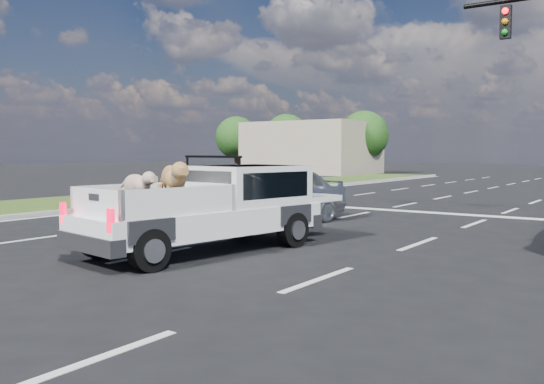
{
  "coord_description": "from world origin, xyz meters",
  "views": [
    {
      "loc": [
        5.94,
        -7.19,
        1.87
      ],
      "look_at": [
        -0.48,
        2.0,
        1.08
      ],
      "focal_mm": 38.0,
      "sensor_mm": 36.0,
      "label": 1
    }
  ],
  "objects": [
    {
      "name": "road_markings",
      "position": [
        0.0,
        6.56,
        0.01
      ],
      "size": [
        17.75,
        60.0,
        0.01
      ],
      "color": "silver",
      "rests_on": "ground"
    },
    {
      "name": "tree_far_b",
      "position": [
        -24.0,
        38.0,
        3.29
      ],
      "size": [
        4.2,
        4.2,
        5.4
      ],
      "color": "#332114",
      "rests_on": "ground"
    },
    {
      "name": "silver_sedan",
      "position": [
        -2.57,
        5.06,
        0.75
      ],
      "size": [
        2.55,
        4.64,
        1.5
      ],
      "primitive_type": "imported",
      "rotation": [
        0.0,
        0.0,
        -0.19
      ],
      "color": "#B1B4B9",
      "rests_on": "ground"
    },
    {
      "name": "tree_far_a",
      "position": [
        -30.0,
        38.0,
        3.29
      ],
      "size": [
        4.2,
        4.2,
        5.4
      ],
      "color": "#332114",
      "rests_on": "ground"
    },
    {
      "name": "pickup_truck",
      "position": [
        -1.16,
        0.98,
        0.84
      ],
      "size": [
        2.48,
        5.02,
        1.8
      ],
      "rotation": [
        0.0,
        0.0,
        -0.17
      ],
      "color": "black",
      "rests_on": "ground"
    },
    {
      "name": "ground",
      "position": [
        0.0,
        0.0,
        0.0
      ],
      "size": [
        160.0,
        160.0,
        0.0
      ],
      "primitive_type": "plane",
      "color": "black",
      "rests_on": "ground"
    },
    {
      "name": "building_left",
      "position": [
        -20.0,
        36.0,
        2.2
      ],
      "size": [
        10.0,
        8.0,
        4.4
      ],
      "primitive_type": "cube",
      "color": "tan",
      "rests_on": "ground"
    },
    {
      "name": "curb_left",
      "position": [
        -9.05,
        6.0,
        0.07
      ],
      "size": [
        0.15,
        60.0,
        0.14
      ],
      "primitive_type": "cube",
      "color": "#A6A098",
      "rests_on": "ground"
    },
    {
      "name": "grass_median_left",
      "position": [
        -11.5,
        6.0,
        0.05
      ],
      "size": [
        5.0,
        60.0,
        0.1
      ],
      "primitive_type": "cube",
      "color": "#264114",
      "rests_on": "ground"
    },
    {
      "name": "tree_far_c",
      "position": [
        -16.0,
        38.0,
        3.29
      ],
      "size": [
        4.2,
        4.2,
        5.4
      ],
      "color": "#332114",
      "rests_on": "ground"
    }
  ]
}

